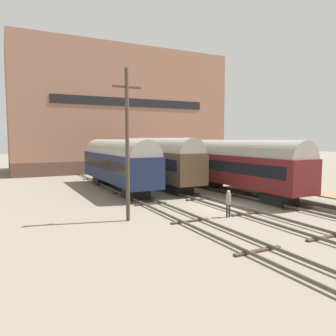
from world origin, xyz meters
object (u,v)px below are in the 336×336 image
object	(u,v)px
bench	(306,183)
train_car_brown	(156,159)
train_car_navy	(117,161)
person_worker	(228,201)
utility_pole	(127,143)
train_car_maroon	(238,164)

from	to	relation	value
bench	train_car_brown	bearing A→B (deg)	118.72
train_car_brown	train_car_navy	bearing A→B (deg)	-171.79
person_worker	train_car_brown	bearing A→B (deg)	83.68
train_car_brown	bench	world-z (taller)	train_car_brown
train_car_navy	utility_pole	size ratio (longest dim) A/B	1.68
train_car_maroon	utility_pole	size ratio (longest dim) A/B	1.64
train_car_brown	utility_pole	bearing A→B (deg)	-121.20
train_car_maroon	bench	size ratio (longest dim) A/B	10.94
train_car_brown	bench	size ratio (longest dim) A/B	11.53
train_car_maroon	utility_pole	bearing A→B (deg)	-159.53
train_car_brown	bench	bearing A→B (deg)	-61.28
train_car_brown	person_worker	bearing A→B (deg)	-96.32
utility_pole	person_worker	bearing A→B (deg)	-18.88
person_worker	bench	bearing A→B (deg)	9.80
person_worker	train_car_navy	bearing A→B (deg)	101.26
train_car_brown	person_worker	size ratio (longest dim) A/B	9.04
train_car_maroon	bench	bearing A→B (deg)	-61.06
train_car_maroon	bench	world-z (taller)	train_car_maroon
bench	utility_pole	size ratio (longest dim) A/B	0.15
bench	utility_pole	world-z (taller)	utility_pole
train_car_brown	train_car_maroon	world-z (taller)	train_car_brown
train_car_navy	person_worker	world-z (taller)	train_car_navy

